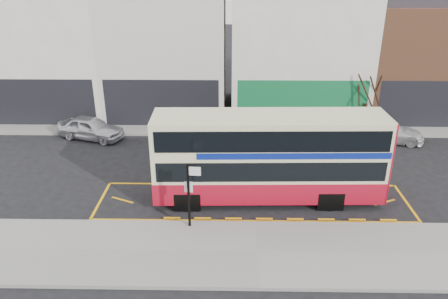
{
  "coord_description": "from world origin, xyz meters",
  "views": [
    {
      "loc": [
        -1.03,
        -15.75,
        10.21
      ],
      "look_at": [
        -1.33,
        2.0,
        2.4
      ],
      "focal_mm": 35.0,
      "sensor_mm": 36.0,
      "label": 1
    }
  ],
  "objects_px": {
    "double_decker_bus": "(269,156)",
    "car_white": "(386,131)",
    "car_silver": "(91,128)",
    "car_grey": "(242,133)",
    "bus_stop_post": "(190,189)",
    "street_tree_right": "(369,81)"
  },
  "relations": [
    {
      "from": "car_silver",
      "to": "street_tree_right",
      "type": "distance_m",
      "value": 17.41
    },
    {
      "from": "car_silver",
      "to": "car_white",
      "type": "bearing_deg",
      "value": -72.13
    },
    {
      "from": "car_grey",
      "to": "bus_stop_post",
      "type": "bearing_deg",
      "value": 166.38
    },
    {
      "from": "double_decker_bus",
      "to": "car_grey",
      "type": "bearing_deg",
      "value": 97.62
    },
    {
      "from": "car_grey",
      "to": "car_white",
      "type": "xyz_separation_m",
      "value": [
        8.75,
        0.45,
        -0.02
      ]
    },
    {
      "from": "bus_stop_post",
      "to": "car_silver",
      "type": "height_order",
      "value": "bus_stop_post"
    },
    {
      "from": "double_decker_bus",
      "to": "car_silver",
      "type": "height_order",
      "value": "double_decker_bus"
    },
    {
      "from": "car_grey",
      "to": "street_tree_right",
      "type": "bearing_deg",
      "value": -73.22
    },
    {
      "from": "car_silver",
      "to": "car_grey",
      "type": "xyz_separation_m",
      "value": [
        9.23,
        -0.51,
        -0.05
      ]
    },
    {
      "from": "double_decker_bus",
      "to": "car_white",
      "type": "relative_size",
      "value": 2.38
    },
    {
      "from": "double_decker_bus",
      "to": "car_grey",
      "type": "relative_size",
      "value": 2.62
    },
    {
      "from": "car_grey",
      "to": "car_white",
      "type": "distance_m",
      "value": 8.76
    },
    {
      "from": "car_grey",
      "to": "car_white",
      "type": "height_order",
      "value": "car_grey"
    },
    {
      "from": "street_tree_right",
      "to": "bus_stop_post",
      "type": "bearing_deg",
      "value": -131.32
    },
    {
      "from": "bus_stop_post",
      "to": "car_grey",
      "type": "bearing_deg",
      "value": 79.78
    },
    {
      "from": "double_decker_bus",
      "to": "street_tree_right",
      "type": "relative_size",
      "value": 2.16
    },
    {
      "from": "car_grey",
      "to": "street_tree_right",
      "type": "relative_size",
      "value": 0.82
    },
    {
      "from": "car_silver",
      "to": "car_grey",
      "type": "distance_m",
      "value": 9.24
    },
    {
      "from": "car_white",
      "to": "car_grey",
      "type": "bearing_deg",
      "value": 105.59
    },
    {
      "from": "double_decker_bus",
      "to": "car_silver",
      "type": "bearing_deg",
      "value": 143.64
    },
    {
      "from": "street_tree_right",
      "to": "double_decker_bus",
      "type": "bearing_deg",
      "value": -127.13
    },
    {
      "from": "double_decker_bus",
      "to": "car_grey",
      "type": "height_order",
      "value": "double_decker_bus"
    }
  ]
}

